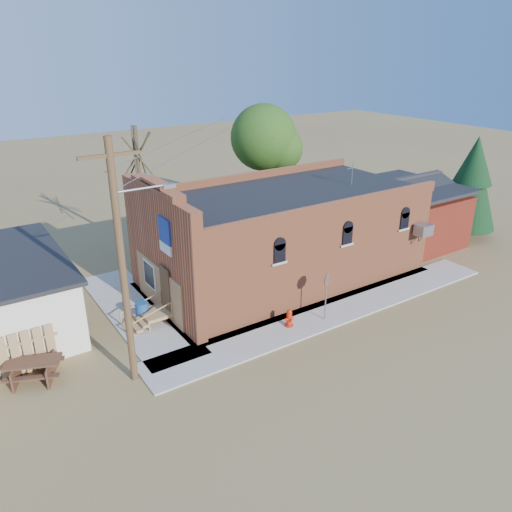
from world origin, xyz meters
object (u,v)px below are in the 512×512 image
stop_sign (327,284)px  picnic_table (34,367)px  brick_bar (280,236)px  trash_barrel (142,311)px  utility_pole (123,262)px  fire_hydrant (289,318)px

stop_sign → picnic_table: size_ratio=0.96×
brick_bar → stop_sign: size_ratio=7.15×
brick_bar → trash_barrel: 8.20m
utility_pole → picnic_table: bearing=147.8°
picnic_table → brick_bar: bearing=33.2°
picnic_table → fire_hydrant: bearing=10.7°
utility_pole → trash_barrel: utility_pole is taller
brick_bar → fire_hydrant: 5.64m
stop_sign → fire_hydrant: bearing=157.4°
utility_pole → trash_barrel: bearing=64.9°
brick_bar → fire_hydrant: size_ratio=20.10×
utility_pole → fire_hydrant: 8.22m
trash_barrel → picnic_table: bearing=-159.5°
fire_hydrant → stop_sign: 2.23m
brick_bar → stop_sign: bearing=-102.2°
brick_bar → stop_sign: 5.07m
utility_pole → picnic_table: utility_pole is taller
picnic_table → utility_pole: bearing=-9.1°
stop_sign → trash_barrel: 8.35m
brick_bar → picnic_table: 13.28m
utility_pole → fire_hydrant: bearing=-2.0°
stop_sign → picnic_table: (-11.89, 2.64, -1.30)m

